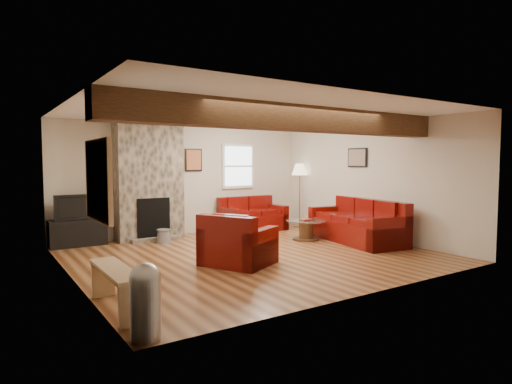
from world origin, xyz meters
TOP-DOWN VIEW (x-y plane):
  - room at (0.00, 0.00)m, footprint 8.00×8.00m
  - oak_beam at (0.00, -1.25)m, footprint 6.00×0.36m
  - chimney_breast at (-1.00, 2.49)m, footprint 1.40×0.67m
  - back_window at (1.35, 2.71)m, footprint 0.90×0.08m
  - hatch_window at (-2.96, -1.50)m, footprint 0.08×1.00m
  - ceiling_dome at (0.90, 0.90)m, footprint 0.40×0.40m
  - artwork_back at (0.15, 2.71)m, footprint 0.42×0.06m
  - artwork_right at (2.96, 0.30)m, footprint 0.06×0.55m
  - sofa_three at (2.48, -0.14)m, footprint 1.32×2.39m
  - loveseat at (1.47, 2.23)m, footprint 1.53×0.90m
  - armchair_red at (-0.58, -0.50)m, footprint 1.26×1.32m
  - coffee_table at (1.74, 0.57)m, footprint 0.85×0.85m
  - tv_cabinet at (-2.45, 2.53)m, footprint 1.06×0.42m
  - television at (-2.45, 2.53)m, footprint 0.86×0.11m
  - floor_lamp at (2.80, 2.09)m, footprint 0.41×0.41m
  - pine_bench at (-2.83, -1.60)m, footprint 0.29×1.25m
  - pedal_bin at (-2.82, -2.55)m, footprint 0.36×0.36m
  - coal_bucket at (-0.90, 1.94)m, footprint 0.30×0.30m

SIDE VIEW (x-z plane):
  - coal_bucket at x=-0.90m, z-range 0.00..0.28m
  - coffee_table at x=1.74m, z-range -0.01..0.43m
  - pine_bench at x=-2.83m, z-range 0.00..0.47m
  - tv_cabinet at x=-2.45m, z-range 0.00..0.53m
  - pedal_bin at x=-2.82m, z-range 0.00..0.72m
  - loveseat at x=1.47m, z-range 0.00..0.81m
  - armchair_red at x=-0.58m, z-range 0.00..0.83m
  - sofa_three at x=2.48m, z-range 0.00..0.87m
  - television at x=-2.45m, z-range 0.53..1.02m
  - chimney_breast at x=-1.00m, z-range -0.03..2.47m
  - room at x=0.00m, z-range -2.75..5.25m
  - floor_lamp at x=2.80m, z-range 0.57..2.18m
  - hatch_window at x=-2.96m, z-range 1.00..1.90m
  - back_window at x=1.35m, z-range 1.00..2.10m
  - artwork_back at x=0.15m, z-range 1.44..1.96m
  - artwork_right at x=2.96m, z-range 1.54..1.96m
  - oak_beam at x=0.00m, z-range 2.12..2.50m
  - ceiling_dome at x=0.90m, z-range 2.35..2.53m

